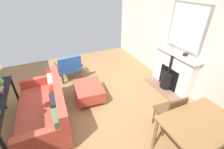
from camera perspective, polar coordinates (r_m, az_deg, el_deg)
name	(u,v)px	position (r m, az deg, el deg)	size (l,w,h in m)	color
ground_plane	(87,105)	(3.66, -9.28, -11.28)	(4.91, 5.82, 0.01)	olive
wall_left	(180,33)	(4.17, 24.05, 13.92)	(0.12, 5.82, 2.77)	beige
fireplace	(172,72)	(4.23, 21.42, 0.78)	(0.55, 1.29, 1.00)	brown
mirror_over_mantel	(187,28)	(3.93, 26.02, 15.43)	(0.04, 0.95, 1.03)	gray
mantel_bowl_near	(168,47)	(4.23, 20.19, 9.68)	(0.15, 0.15, 0.04)	#9E9384
mantel_bowl_far	(185,54)	(3.89, 25.62, 6.73)	(0.12, 0.12, 0.05)	black
sofa	(47,107)	(3.30, -23.16, -11.14)	(0.90, 1.74, 0.81)	#B2B2B7
ottoman	(89,91)	(3.71, -8.59, -5.93)	(0.69, 0.84, 0.36)	#B2B2B7
armchair_accent	(69,66)	(4.45, -15.63, 2.98)	(0.71, 0.62, 0.77)	#4C3321
dining_table	(200,127)	(2.67, 29.85, -16.70)	(1.09, 0.76, 0.73)	olive
dining_chair_near_fireplace	(172,111)	(2.97, 21.31, -12.66)	(0.42, 0.42, 0.82)	brown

